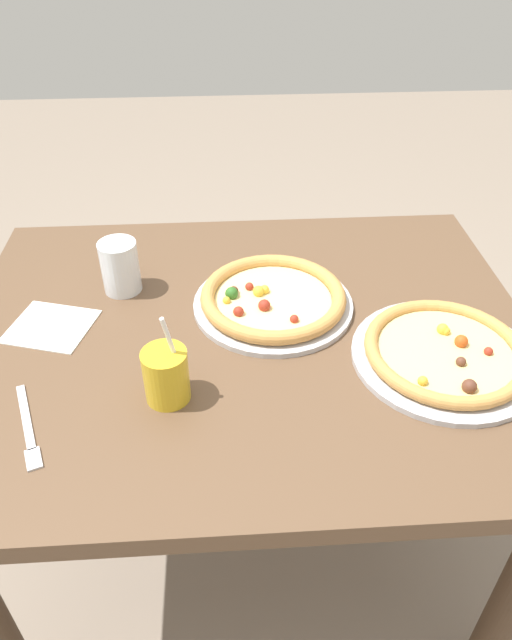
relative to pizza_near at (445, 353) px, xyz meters
name	(u,v)px	position (x,y,z in m)	size (l,w,h in m)	color
ground_plane	(250,537)	(-0.37, 0.12, -0.77)	(8.00, 8.00, 0.00)	gray
dining_table	(248,370)	(-0.37, 0.12, -0.13)	(1.17, 0.93, 0.75)	brown
pizza_near	(445,353)	(0.00, 0.00, 0.00)	(0.35, 0.35, 0.04)	#B7B7BC
pizza_far	(273,299)	(-0.31, 0.19, 0.00)	(0.34, 0.34, 0.04)	#B7B7BC
drink_cup_colored	(166,375)	(-0.52, -0.06, 0.03)	(0.08, 0.08, 0.18)	gold
water_cup_clear	(120,266)	(-0.64, 0.28, 0.04)	(0.08, 0.08, 0.12)	silver
paper_napkin	(51,326)	(-0.77, 0.15, -0.02)	(0.16, 0.14, 0.00)	white
fork	(28,429)	(-0.75, -0.13, -0.02)	(0.09, 0.20, 0.00)	silver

